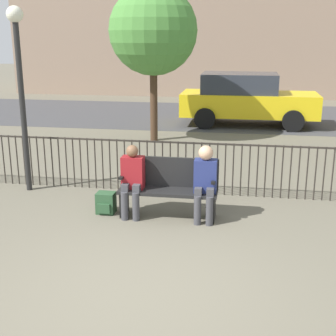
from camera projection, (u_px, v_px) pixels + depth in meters
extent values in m
plane|color=#605B4C|center=(134.00, 292.00, 5.20)|extent=(80.00, 80.00, 0.00)
cube|color=black|center=(168.00, 191.00, 7.24)|extent=(1.53, 0.45, 0.05)
cube|color=black|center=(170.00, 172.00, 7.35)|extent=(1.53, 0.05, 0.47)
cube|color=black|center=(124.00, 202.00, 7.41)|extent=(0.06, 0.38, 0.40)
cube|color=black|center=(213.00, 208.00, 7.19)|extent=(0.06, 0.38, 0.40)
cube|color=black|center=(123.00, 175.00, 7.29)|extent=(0.06, 0.38, 0.04)
cube|color=black|center=(214.00, 180.00, 7.07)|extent=(0.06, 0.38, 0.04)
cylinder|color=#3D3D42|center=(125.00, 206.00, 7.19)|extent=(0.11, 0.11, 0.45)
cylinder|color=#3D3D42|center=(136.00, 207.00, 7.16)|extent=(0.11, 0.11, 0.45)
cube|color=#3D3D42|center=(126.00, 187.00, 7.21)|extent=(0.11, 0.20, 0.12)
cube|color=#3D3D42|center=(137.00, 188.00, 7.18)|extent=(0.11, 0.20, 0.12)
cube|color=maroon|center=(133.00, 172.00, 7.25)|extent=(0.34, 0.22, 0.51)
sphere|color=brown|center=(132.00, 151.00, 7.14)|extent=(0.19, 0.19, 0.19)
cylinder|color=#3D3D42|center=(197.00, 210.00, 7.01)|extent=(0.11, 0.11, 0.45)
cylinder|color=#3D3D42|center=(209.00, 211.00, 6.98)|extent=(0.11, 0.11, 0.45)
cube|color=#3D3D42|center=(198.00, 191.00, 7.03)|extent=(0.11, 0.20, 0.12)
cube|color=#3D3D42|center=(210.00, 191.00, 7.00)|extent=(0.11, 0.20, 0.12)
cube|color=navy|center=(205.00, 176.00, 7.07)|extent=(0.34, 0.22, 0.51)
sphere|color=tan|center=(206.00, 153.00, 6.95)|extent=(0.22, 0.22, 0.22)
cube|color=#284C2D|center=(106.00, 203.00, 7.48)|extent=(0.29, 0.23, 0.34)
cube|color=#284C2D|center=(104.00, 209.00, 7.37)|extent=(0.20, 0.04, 0.15)
cylinder|color=#2D2823|center=(4.00, 159.00, 8.90)|extent=(0.02, 0.02, 0.95)
cylinder|color=#2D2823|center=(10.00, 160.00, 8.88)|extent=(0.02, 0.02, 0.95)
cylinder|color=#2D2823|center=(17.00, 160.00, 8.86)|extent=(0.02, 0.02, 0.95)
cylinder|color=#2D2823|center=(24.00, 160.00, 8.83)|extent=(0.02, 0.02, 0.95)
cylinder|color=#2D2823|center=(31.00, 161.00, 8.81)|extent=(0.02, 0.02, 0.95)
cylinder|color=#2D2823|center=(38.00, 161.00, 8.79)|extent=(0.02, 0.02, 0.95)
cylinder|color=#2D2823|center=(45.00, 161.00, 8.77)|extent=(0.02, 0.02, 0.95)
cylinder|color=#2D2823|center=(52.00, 162.00, 8.74)|extent=(0.02, 0.02, 0.95)
cylinder|color=#2D2823|center=(59.00, 162.00, 8.72)|extent=(0.02, 0.02, 0.95)
cylinder|color=#2D2823|center=(66.00, 162.00, 8.70)|extent=(0.02, 0.02, 0.95)
cylinder|color=#2D2823|center=(74.00, 163.00, 8.68)|extent=(0.02, 0.02, 0.95)
cylinder|color=#2D2823|center=(81.00, 163.00, 8.66)|extent=(0.02, 0.02, 0.95)
cylinder|color=#2D2823|center=(88.00, 163.00, 8.63)|extent=(0.02, 0.02, 0.95)
cylinder|color=#2D2823|center=(95.00, 164.00, 8.61)|extent=(0.02, 0.02, 0.95)
cylinder|color=#2D2823|center=(103.00, 164.00, 8.59)|extent=(0.02, 0.02, 0.95)
cylinder|color=#2D2823|center=(110.00, 164.00, 8.57)|extent=(0.02, 0.02, 0.95)
cylinder|color=#2D2823|center=(117.00, 165.00, 8.54)|extent=(0.02, 0.02, 0.95)
cylinder|color=#2D2823|center=(125.00, 165.00, 8.52)|extent=(0.02, 0.02, 0.95)
cylinder|color=#2D2823|center=(132.00, 165.00, 8.50)|extent=(0.02, 0.02, 0.95)
cylinder|color=#2D2823|center=(140.00, 166.00, 8.48)|extent=(0.02, 0.02, 0.95)
cylinder|color=#2D2823|center=(147.00, 166.00, 8.46)|extent=(0.02, 0.02, 0.95)
cylinder|color=#2D2823|center=(155.00, 166.00, 8.43)|extent=(0.02, 0.02, 0.95)
cylinder|color=#2D2823|center=(163.00, 167.00, 8.41)|extent=(0.02, 0.02, 0.95)
cylinder|color=#2D2823|center=(170.00, 167.00, 8.39)|extent=(0.02, 0.02, 0.95)
cylinder|color=#2D2823|center=(178.00, 167.00, 8.37)|extent=(0.02, 0.02, 0.95)
cylinder|color=#2D2823|center=(186.00, 168.00, 8.34)|extent=(0.02, 0.02, 0.95)
cylinder|color=#2D2823|center=(193.00, 168.00, 8.32)|extent=(0.02, 0.02, 0.95)
cylinder|color=#2D2823|center=(201.00, 168.00, 8.30)|extent=(0.02, 0.02, 0.95)
cylinder|color=#2D2823|center=(209.00, 169.00, 8.28)|extent=(0.02, 0.02, 0.95)
cylinder|color=#2D2823|center=(217.00, 169.00, 8.26)|extent=(0.02, 0.02, 0.95)
cylinder|color=#2D2823|center=(225.00, 169.00, 8.23)|extent=(0.02, 0.02, 0.95)
cylinder|color=#2D2823|center=(233.00, 170.00, 8.21)|extent=(0.02, 0.02, 0.95)
cylinder|color=#2D2823|center=(241.00, 170.00, 8.19)|extent=(0.02, 0.02, 0.95)
cylinder|color=#2D2823|center=(249.00, 171.00, 8.17)|extent=(0.02, 0.02, 0.95)
cylinder|color=#2D2823|center=(257.00, 171.00, 8.15)|extent=(0.02, 0.02, 0.95)
cylinder|color=#2D2823|center=(265.00, 171.00, 8.12)|extent=(0.02, 0.02, 0.95)
cylinder|color=#2D2823|center=(274.00, 172.00, 8.10)|extent=(0.02, 0.02, 0.95)
cylinder|color=#2D2823|center=(282.00, 172.00, 8.08)|extent=(0.02, 0.02, 0.95)
cylinder|color=#2D2823|center=(290.00, 172.00, 8.06)|extent=(0.02, 0.02, 0.95)
cylinder|color=#2D2823|center=(299.00, 173.00, 8.03)|extent=(0.02, 0.02, 0.95)
cylinder|color=#2D2823|center=(307.00, 173.00, 8.01)|extent=(0.02, 0.02, 0.95)
cylinder|color=#2D2823|center=(315.00, 174.00, 7.99)|extent=(0.02, 0.02, 0.95)
cylinder|color=#2D2823|center=(324.00, 174.00, 7.97)|extent=(0.02, 0.02, 0.95)
cylinder|color=#2D2823|center=(333.00, 174.00, 7.95)|extent=(0.02, 0.02, 0.95)
cube|color=#2D2823|center=(179.00, 143.00, 8.24)|extent=(9.00, 0.03, 0.03)
cylinder|color=#422D1E|center=(154.00, 99.00, 12.41)|extent=(0.20, 0.20, 2.24)
sphere|color=#478438|center=(153.00, 30.00, 11.93)|extent=(2.28, 2.28, 2.28)
cylinder|color=black|center=(23.00, 109.00, 8.24)|extent=(0.10, 0.10, 3.01)
sphere|color=silver|center=(15.00, 14.00, 7.81)|extent=(0.28, 0.28, 0.28)
cube|color=#3D3D3F|center=(213.00, 116.00, 16.58)|extent=(24.00, 6.00, 0.01)
cube|color=yellow|center=(249.00, 104.00, 14.68)|extent=(4.20, 1.70, 0.70)
cube|color=#2D333D|center=(240.00, 83.00, 14.56)|extent=(2.31, 1.56, 0.60)
cylinder|color=black|center=(293.00, 121.00, 13.75)|extent=(0.64, 0.20, 0.64)
cylinder|color=black|center=(288.00, 112.00, 15.40)|extent=(0.64, 0.20, 0.64)
cylinder|color=black|center=(205.00, 119.00, 14.16)|extent=(0.64, 0.20, 0.64)
cylinder|color=black|center=(209.00, 110.00, 15.81)|extent=(0.64, 0.20, 0.64)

